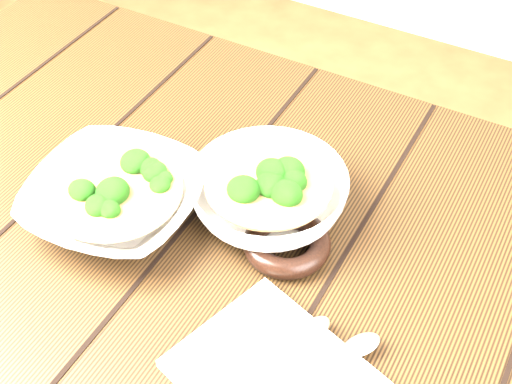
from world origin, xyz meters
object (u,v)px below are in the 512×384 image
object	(u,v)px
table	(203,290)
trivet	(287,243)
napkin	(275,377)
soup_bowl_front	(115,198)
soup_bowl_back	(268,194)

from	to	relation	value
table	trivet	bearing A→B (deg)	14.41
table	napkin	bearing A→B (deg)	-36.93
trivet	soup_bowl_front	bearing A→B (deg)	-167.10
table	soup_bowl_front	distance (m)	0.19
soup_bowl_back	table	bearing A→B (deg)	-129.77
table	soup_bowl_front	bearing A→B (deg)	-168.68
soup_bowl_back	trivet	xyz separation A→B (m)	(0.05, -0.05, -0.02)
table	napkin	xyz separation A→B (m)	(0.18, -0.14, 0.13)
soup_bowl_front	napkin	world-z (taller)	soup_bowl_front
soup_bowl_back	trivet	world-z (taller)	soup_bowl_back
table	napkin	distance (m)	0.26
table	soup_bowl_front	size ratio (longest dim) A/B	4.93
table	trivet	world-z (taller)	trivet
soup_bowl_back	trivet	distance (m)	0.07
soup_bowl_front	soup_bowl_back	bearing A→B (deg)	29.40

